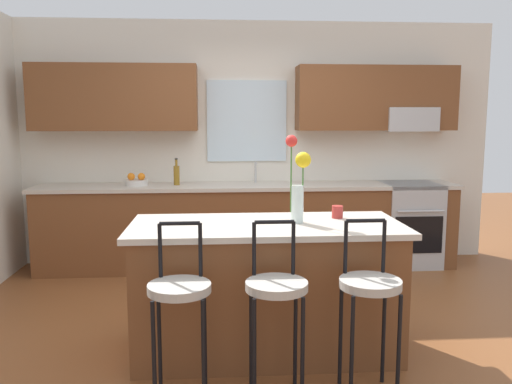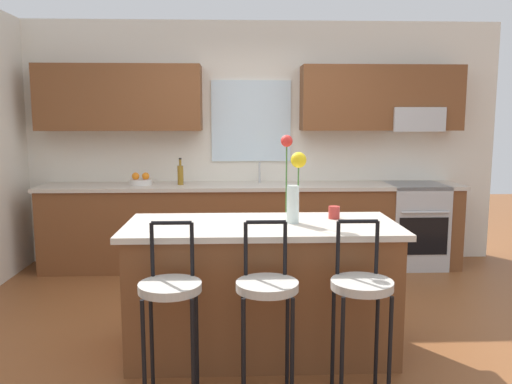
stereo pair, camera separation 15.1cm
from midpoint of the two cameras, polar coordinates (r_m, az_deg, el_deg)
ground_plane at (r=4.23m, az=-0.47°, el=-14.61°), size 14.00×14.00×0.00m
back_wall_assembly at (r=5.89m, az=-1.42°, el=6.91°), size 5.60×0.50×2.70m
counter_run at (r=5.72m, az=-1.58°, el=-3.68°), size 4.56×0.64×0.92m
sink_faucet at (r=5.78m, az=-0.79°, el=2.41°), size 0.02×0.13×0.23m
oven_range at (r=6.05m, az=15.72°, el=-3.39°), size 0.60×0.64×0.92m
kitchen_island at (r=3.68m, az=-0.10°, el=-10.45°), size 1.87×0.82×0.92m
bar_stool_near at (r=3.05m, az=-9.82°, el=-11.20°), size 0.36×0.36×1.04m
bar_stool_middle at (r=3.04m, az=0.75°, el=-11.11°), size 0.36×0.36×1.04m
bar_stool_far at (r=3.13m, az=11.00°, el=-10.67°), size 0.36×0.36×1.04m
flower_vase at (r=3.55m, az=3.44°, el=1.15°), size 0.18×0.11×0.60m
mug_ceramic at (r=3.78m, az=7.78°, el=-2.18°), size 0.08×0.08×0.09m
fruit_bowl_oranges at (r=5.72m, az=-13.72°, el=1.15°), size 0.24×0.24×0.13m
bottle_olive_oil at (r=5.65m, az=-9.47°, el=1.90°), size 0.06×0.06×0.29m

